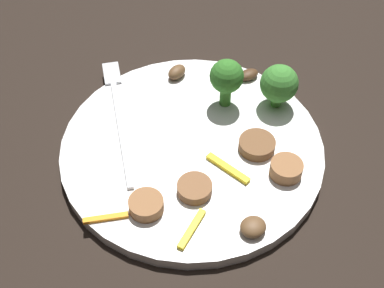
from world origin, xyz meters
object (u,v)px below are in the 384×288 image
(broccoli_floret_0, at_px, (279,84))
(sausage_slice_3, at_px, (257,145))
(pepper_strip_0, at_px, (106,218))
(sausage_slice_2, at_px, (146,205))
(mushroom_2, at_px, (179,72))
(fork, at_px, (118,109))
(plate, at_px, (192,148))
(pepper_strip_2, at_px, (192,229))
(pepper_strip_1, at_px, (228,168))
(sausage_slice_0, at_px, (195,188))
(mushroom_1, at_px, (249,75))
(broccoli_floret_1, at_px, (227,78))
(sausage_slice_1, at_px, (286,169))
(mushroom_0, at_px, (253,227))

(broccoli_floret_0, xyz_separation_m, sausage_slice_3, (-0.06, 0.04, -0.02))
(broccoli_floret_0, height_order, pepper_strip_0, broccoli_floret_0)
(sausage_slice_3, bearing_deg, sausage_slice_2, 114.86)
(mushroom_2, bearing_deg, fork, 121.23)
(plate, height_order, pepper_strip_2, pepper_strip_2)
(plate, bearing_deg, pepper_strip_1, -143.30)
(sausage_slice_0, relative_size, sausage_slice_2, 1.03)
(fork, distance_m, mushroom_1, 0.15)
(plate, xyz_separation_m, mushroom_2, (0.10, -0.00, 0.01))
(mushroom_2, bearing_deg, mushroom_1, -101.59)
(mushroom_2, bearing_deg, broccoli_floret_1, -140.41)
(fork, distance_m, sausage_slice_0, 0.13)
(sausage_slice_0, height_order, pepper_strip_2, sausage_slice_0)
(broccoli_floret_0, bearing_deg, sausage_slice_1, 169.83)
(sausage_slice_3, bearing_deg, pepper_strip_1, 122.76)
(pepper_strip_1, bearing_deg, broccoli_floret_0, -41.41)
(mushroom_1, bearing_deg, mushroom_2, 78.41)
(pepper_strip_2, bearing_deg, fork, 18.58)
(broccoli_floret_0, relative_size, mushroom_2, 2.09)
(mushroom_2, xyz_separation_m, pepper_strip_1, (-0.14, -0.03, -0.00))
(plate, distance_m, broccoli_floret_0, 0.11)
(fork, xyz_separation_m, broccoli_floret_1, (-0.01, -0.11, 0.03))
(sausage_slice_0, xyz_separation_m, mushroom_0, (-0.05, -0.04, 0.00))
(pepper_strip_1, bearing_deg, sausage_slice_0, 119.23)
(plate, relative_size, sausage_slice_1, 8.49)
(pepper_strip_1, bearing_deg, mushroom_0, -174.19)
(plate, height_order, sausage_slice_3, sausage_slice_3)
(sausage_slice_2, height_order, pepper_strip_2, sausage_slice_2)
(mushroom_1, relative_size, mushroom_2, 0.97)
(sausage_slice_2, xyz_separation_m, sausage_slice_3, (0.05, -0.11, -0.00))
(broccoli_floret_0, distance_m, mushroom_2, 0.11)
(broccoli_floret_0, relative_size, mushroom_0, 2.14)
(sausage_slice_2, bearing_deg, pepper_strip_0, 97.24)
(sausage_slice_1, relative_size, pepper_strip_0, 0.77)
(pepper_strip_2, bearing_deg, pepper_strip_1, -36.82)
(pepper_strip_0, distance_m, pepper_strip_1, 0.12)
(sausage_slice_1, height_order, pepper_strip_0, sausage_slice_1)
(sausage_slice_1, xyz_separation_m, mushroom_1, (0.14, 0.00, -0.00))
(plate, bearing_deg, pepper_strip_0, 129.64)
(fork, height_order, sausage_slice_3, sausage_slice_3)
(sausage_slice_1, bearing_deg, broccoli_floret_0, -10.17)
(mushroom_2, relative_size, pepper_strip_2, 0.56)
(mushroom_1, xyz_separation_m, pepper_strip_1, (-0.12, 0.05, -0.00))
(sausage_slice_3, height_order, mushroom_1, same)
(sausage_slice_0, xyz_separation_m, sausage_slice_3, (0.04, -0.07, 0.00))
(sausage_slice_1, xyz_separation_m, pepper_strip_0, (-0.02, 0.17, -0.01))
(sausage_slice_3, distance_m, pepper_strip_0, 0.16)
(pepper_strip_0, xyz_separation_m, pepper_strip_2, (-0.02, -0.07, 0.00))
(sausage_slice_2, distance_m, mushroom_1, 0.20)
(plate, height_order, mushroom_2, mushroom_2)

